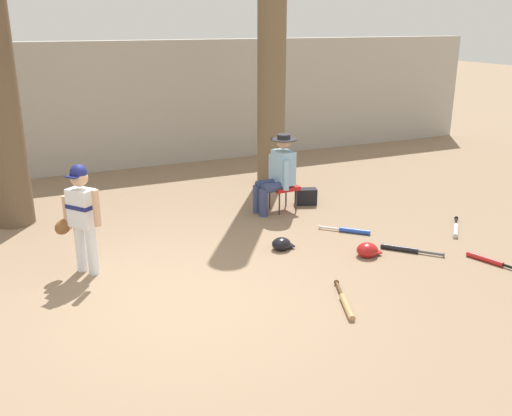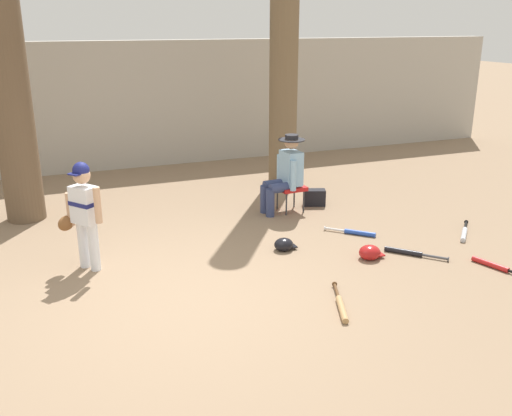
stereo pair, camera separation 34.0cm
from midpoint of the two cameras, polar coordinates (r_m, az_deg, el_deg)
The scene contains 15 objects.
ground_plane at distance 6.06m, azimuth -5.80°, elevation -9.25°, with size 60.00×60.00×0.00m, color #897056.
concrete_back_wall at distance 11.40m, azimuth -14.46°, elevation 9.96°, with size 18.00×0.36×2.46m, color #ADA89E.
tree_near_player at distance 8.57m, azimuth -22.99°, elevation 13.20°, with size 0.81×0.81×5.26m.
tree_behind_spectator at distance 9.93m, azimuth 3.92°, elevation 17.22°, with size 0.67×0.67×5.85m.
young_ballplayer at distance 6.72m, azimuth -15.77°, elevation -0.14°, with size 0.53×0.50×1.31m.
folding_stool at distance 8.65m, azimuth 4.67°, elevation 1.99°, with size 0.43×0.43×0.41m.
seated_spectator at distance 8.52m, azimuth 4.14°, elevation 3.69°, with size 0.67×0.53×1.20m.
handbag_beside_stool at distance 9.02m, azimuth 7.04°, elevation 1.06°, with size 0.34×0.18×0.26m, color black.
bat_red_barrel at distance 7.37m, azimuth 24.37°, elevation -5.40°, with size 0.29×0.76×0.07m.
bat_black_composite at distance 7.40m, azimuth 16.51°, elevation -4.37°, with size 0.59×0.62×0.07m.
bat_aluminum_silver at distance 8.30m, azimuth 21.53°, elevation -2.40°, with size 0.60×0.61×0.07m.
bat_blue_youth at distance 7.90m, azimuth 11.34°, elevation -2.47°, with size 0.56×0.55×0.07m.
bat_wood_tan at distance 5.92m, azimuth 10.30°, elevation -9.81°, with size 0.36×0.79×0.07m.
batting_helmet_red at distance 7.15m, azimuth 12.85°, elevation -4.46°, with size 0.32×0.25×0.19m.
batting_helmet_black at distance 7.25m, azimuth 4.20°, elevation -3.75°, with size 0.30×0.23×0.17m.
Camera 2 is at (-1.23, -5.25, 2.81)m, focal length 39.33 mm.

